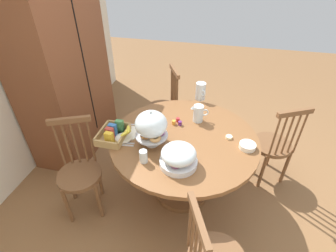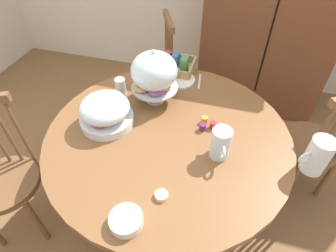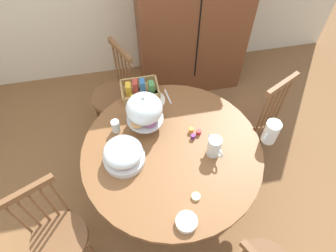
% 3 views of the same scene
% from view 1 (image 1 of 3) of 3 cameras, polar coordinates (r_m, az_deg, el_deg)
% --- Properties ---
extents(ground_plane, '(10.00, 10.00, 0.00)m').
position_cam_1_polar(ground_plane, '(2.80, 3.75, -14.73)').
color(ground_plane, brown).
extents(wooden_armoire, '(1.18, 0.60, 1.96)m').
position_cam_1_polar(wooden_armoire, '(3.09, -22.50, 10.87)').
color(wooden_armoire, brown).
rests_on(wooden_armoire, ground_plane).
extents(dining_table, '(1.34, 1.34, 0.74)m').
position_cam_1_polar(dining_table, '(2.40, 3.50, -6.01)').
color(dining_table, brown).
rests_on(dining_table, ground_plane).
extents(windsor_chair_near_window, '(0.45, 0.45, 0.97)m').
position_cam_1_polar(windsor_chair_near_window, '(2.85, 22.66, -4.19)').
color(windsor_chair_near_window, brown).
rests_on(windsor_chair_near_window, ground_plane).
extents(windsor_chair_by_cabinet, '(0.45, 0.45, 0.97)m').
position_cam_1_polar(windsor_chair_by_cabinet, '(3.22, -0.96, 3.98)').
color(windsor_chair_by_cabinet, brown).
rests_on(windsor_chair_by_cabinet, ground_plane).
extents(windsor_chair_facing_door, '(0.44, 0.44, 0.97)m').
position_cam_1_polar(windsor_chair_facing_door, '(2.49, -19.36, -10.02)').
color(windsor_chair_facing_door, brown).
rests_on(windsor_chair_facing_door, ground_plane).
extents(pastry_stand_with_dome, '(0.28, 0.28, 0.34)m').
position_cam_1_polar(pastry_stand_with_dome, '(2.09, -3.81, 0.09)').
color(pastry_stand_with_dome, silver).
rests_on(pastry_stand_with_dome, dining_table).
extents(fruit_platter_covered, '(0.30, 0.30, 0.18)m').
position_cam_1_polar(fruit_platter_covered, '(1.96, 2.41, -6.89)').
color(fruit_platter_covered, silver).
rests_on(fruit_platter_covered, dining_table).
extents(orange_juice_pitcher, '(0.17, 0.13, 0.19)m').
position_cam_1_polar(orange_juice_pitcher, '(2.84, 7.38, 7.68)').
color(orange_juice_pitcher, silver).
rests_on(orange_juice_pitcher, dining_table).
extents(milk_pitcher, '(0.10, 0.18, 0.17)m').
position_cam_1_polar(milk_pitcher, '(2.46, 6.87, 2.69)').
color(milk_pitcher, silver).
rests_on(milk_pitcher, dining_table).
extents(cereal_basket, '(0.32, 0.30, 0.12)m').
position_cam_1_polar(cereal_basket, '(2.30, -12.00, -1.66)').
color(cereal_basket, tan).
rests_on(cereal_basket, dining_table).
extents(china_plate_large, '(0.22, 0.22, 0.01)m').
position_cam_1_polar(china_plate_large, '(2.35, -8.90, -1.59)').
color(china_plate_large, white).
rests_on(china_plate_large, dining_table).
extents(china_plate_small, '(0.15, 0.15, 0.01)m').
position_cam_1_polar(china_plate_small, '(2.28, -10.01, -2.64)').
color(china_plate_small, white).
rests_on(china_plate_small, china_plate_large).
extents(cereal_bowl, '(0.14, 0.14, 0.04)m').
position_cam_1_polar(cereal_bowl, '(2.25, 17.54, -4.33)').
color(cereal_bowl, white).
rests_on(cereal_bowl, dining_table).
extents(drinking_glass, '(0.06, 0.06, 0.11)m').
position_cam_1_polar(drinking_glass, '(2.02, -5.57, -6.86)').
color(drinking_glass, silver).
rests_on(drinking_glass, dining_table).
extents(butter_dish, '(0.06, 0.06, 0.02)m').
position_cam_1_polar(butter_dish, '(2.33, 13.63, -2.46)').
color(butter_dish, beige).
rests_on(butter_dish, dining_table).
extents(jam_jar_strawberry, '(0.04, 0.04, 0.04)m').
position_cam_1_polar(jam_jar_strawberry, '(2.47, 2.27, 1.40)').
color(jam_jar_strawberry, '#B7282D').
rests_on(jam_jar_strawberry, dining_table).
extents(jam_jar_apricot, '(0.04, 0.04, 0.04)m').
position_cam_1_polar(jam_jar_apricot, '(2.43, 1.32, 0.82)').
color(jam_jar_apricot, orange).
rests_on(jam_jar_apricot, dining_table).
extents(jam_jar_grape, '(0.04, 0.04, 0.04)m').
position_cam_1_polar(jam_jar_grape, '(2.42, 2.72, 0.63)').
color(jam_jar_grape, '#5B2366').
rests_on(jam_jar_grape, dining_table).
extents(table_knife, '(0.04, 0.17, 0.01)m').
position_cam_1_polar(table_knife, '(2.24, -9.71, -3.81)').
color(table_knife, silver).
rests_on(table_knife, dining_table).
extents(dinner_fork, '(0.04, 0.17, 0.01)m').
position_cam_1_polar(dinner_fork, '(2.22, -9.90, -4.30)').
color(dinner_fork, silver).
rests_on(dinner_fork, dining_table).
extents(soup_spoon, '(0.04, 0.17, 0.01)m').
position_cam_1_polar(soup_spoon, '(2.46, -8.15, 0.33)').
color(soup_spoon, silver).
rests_on(soup_spoon, dining_table).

